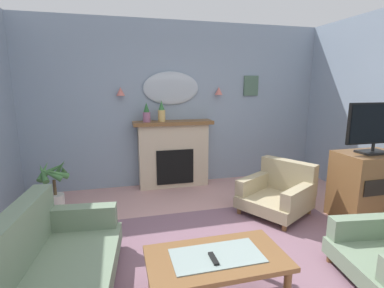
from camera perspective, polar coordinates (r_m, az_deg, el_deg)
floor at (r=3.12m, az=9.81°, el=-24.19°), size 6.23×6.47×0.10m
wall_back at (r=5.20m, az=-2.40°, el=7.69°), size 6.23×0.10×2.83m
patterned_rug at (r=3.23m, az=8.29°, el=-21.46°), size 3.20×2.40×0.01m
fireplace at (r=5.08m, az=-3.65°, el=-2.06°), size 1.36×0.36×1.16m
mantel_vase_centre at (r=4.87m, az=-8.93°, el=5.99°), size 0.13×0.13×0.32m
mantel_vase_left at (r=4.90m, az=-6.01°, el=6.28°), size 0.12×0.12×0.35m
wall_mirror at (r=5.08m, az=-4.13°, el=10.91°), size 0.96×0.06×0.56m
wall_sconce_left at (r=4.94m, az=-13.89°, el=10.02°), size 0.14×0.14×0.14m
wall_sconce_right at (r=5.25m, az=5.29°, el=10.36°), size 0.14×0.14×0.14m
framed_picture at (r=5.56m, az=11.53°, el=11.17°), size 0.28×0.03×0.36m
coffee_table at (r=2.48m, az=4.84°, el=-22.19°), size 1.10×0.60×0.45m
tv_remote at (r=2.39m, az=4.26°, el=-21.63°), size 0.04×0.16×0.02m
floral_couch at (r=2.76m, az=-27.34°, el=-21.38°), size 1.04×1.79×0.76m
armchair_by_coffee_table at (r=4.26m, az=16.65°, el=-8.98°), size 1.11×1.10×0.71m
tv_cabinet at (r=4.51m, az=31.17°, el=-7.08°), size 0.80×0.57×0.90m
tv_flatscreen at (r=4.33m, az=32.45°, el=2.90°), size 0.84×0.24×0.65m
potted_plant_small_fern at (r=4.63m, az=-25.48°, el=-6.96°), size 0.46×0.46×0.72m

